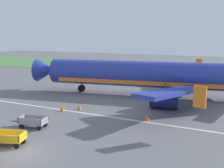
{
  "coord_description": "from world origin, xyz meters",
  "views": [
    {
      "loc": [
        14.98,
        -14.37,
        8.55
      ],
      "look_at": [
        -0.16,
        15.33,
        2.8
      ],
      "focal_mm": 44.81,
      "sensor_mm": 36.0,
      "label": 1
    }
  ],
  "objects": [
    {
      "name": "baggage_cart_second_in_row",
      "position": [
        -1.86,
        0.63,
        0.6
      ],
      "size": [
        3.61,
        2.1,
        1.07
      ],
      "color": "gold",
      "rests_on": "ground"
    },
    {
      "name": "traffic_cone_mid_apron",
      "position": [
        5.68,
        11.77,
        0.36
      ],
      "size": [
        0.55,
        0.55,
        0.73
      ],
      "primitive_type": "cone",
      "color": "orange",
      "rests_on": "ground"
    },
    {
      "name": "traffic_cone_near_plane",
      "position": [
        -2.94,
        12.29,
        0.35
      ],
      "size": [
        0.53,
        0.53,
        0.69
      ],
      "primitive_type": "cone",
      "color": "orange",
      "rests_on": "ground"
    },
    {
      "name": "ground_plane",
      "position": [
        0.0,
        0.0,
        0.0
      ],
      "size": [
        220.0,
        220.0,
        0.0
      ],
      "primitive_type": "plane",
      "color": "slate"
    },
    {
      "name": "traffic_cone_by_carts",
      "position": [
        -4.24,
        10.73,
        0.36
      ],
      "size": [
        0.54,
        0.54,
        0.72
      ],
      "primitive_type": "cone",
      "color": "orange",
      "rests_on": "ground"
    },
    {
      "name": "airplane",
      "position": [
        2.87,
        23.33,
        3.05
      ],
      "size": [
        37.54,
        30.31,
        11.34
      ],
      "color": "#28389E",
      "rests_on": "ground"
    },
    {
      "name": "apron_stripe",
      "position": [
        0.0,
        11.21,
        0.01
      ],
      "size": [
        120.0,
        0.36,
        0.01
      ],
      "primitive_type": "cube",
      "color": "silver",
      "rests_on": "ground"
    },
    {
      "name": "baggage_cart_third_in_row",
      "position": [
        -3.15,
        4.8,
        0.6
      ],
      "size": [
        3.63,
        1.85,
        1.07
      ],
      "color": "gray",
      "rests_on": "ground"
    },
    {
      "name": "grass_strip",
      "position": [
        0.0,
        56.59,
        0.03
      ],
      "size": [
        220.0,
        28.0,
        0.06
      ],
      "primitive_type": "cube",
      "color": "#518442",
      "rests_on": "ground"
    }
  ]
}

